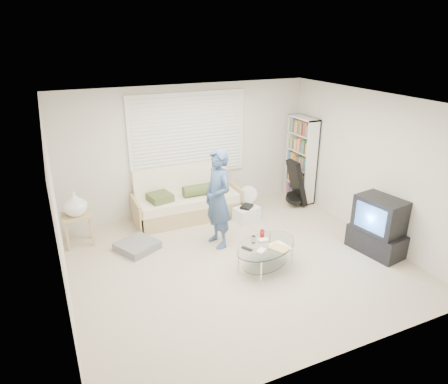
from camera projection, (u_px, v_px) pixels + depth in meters
name	position (u px, v px, depth m)	size (l,w,h in m)	color
ground	(238.00, 261.00, 6.34)	(5.00, 5.00, 0.00)	#B4A38C
room_shell	(226.00, 155.00, 6.14)	(5.02, 4.52, 2.51)	beige
window_blinds	(188.00, 135.00, 7.62)	(2.32, 0.08, 1.62)	silver
futon_sofa	(187.00, 202.00, 7.73)	(2.04, 0.82, 1.00)	tan
grey_floor_pillow	(137.00, 246.00, 6.66)	(0.58, 0.58, 0.13)	slate
side_table	(75.00, 206.00, 6.58)	(0.49, 0.39, 0.97)	tan
bookshelf	(301.00, 160.00, 8.38)	(0.28, 0.75, 1.79)	white
guitar_case	(296.00, 187.00, 8.17)	(0.41, 0.37, 0.98)	black
floor_fan	(247.00, 197.00, 7.91)	(0.36, 0.24, 0.59)	white
storage_bin	(247.00, 214.00, 7.65)	(0.52, 0.43, 0.32)	white
tv_unit	(378.00, 226.00, 6.45)	(0.60, 0.94, 0.95)	black
coffee_table	(266.00, 250.00, 6.02)	(1.29, 1.07, 0.53)	silver
standing_person	(218.00, 199.00, 6.54)	(0.61, 0.40, 1.68)	navy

